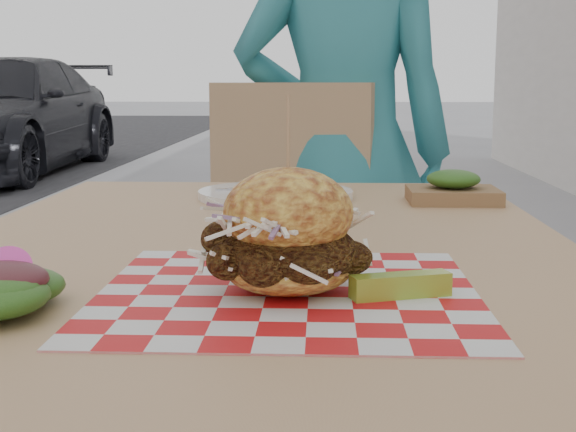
# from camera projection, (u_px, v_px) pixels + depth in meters

# --- Properties ---
(diner) EXTENTS (0.58, 0.40, 1.55)m
(diner) POSITION_uv_depth(u_px,v_px,m) (344.00, 152.00, 2.04)
(diner) COLOR teal
(diner) RESTS_ON ground
(patio_table) EXTENTS (0.80, 1.20, 0.75)m
(patio_table) POSITION_uv_depth(u_px,v_px,m) (259.00, 299.00, 1.04)
(patio_table) COLOR tan
(patio_table) RESTS_ON ground
(patio_chair) EXTENTS (0.52, 0.53, 0.95)m
(patio_chair) POSITION_uv_depth(u_px,v_px,m) (299.00, 248.00, 1.95)
(patio_chair) COLOR tan
(patio_chair) RESTS_ON ground
(paper_liner) EXTENTS (0.36, 0.36, 0.00)m
(paper_liner) POSITION_uv_depth(u_px,v_px,m) (288.00, 292.00, 0.77)
(paper_liner) COLOR red
(paper_liner) RESTS_ON patio_table
(sandwich) EXTENTS (0.16, 0.16, 0.19)m
(sandwich) POSITION_uv_depth(u_px,v_px,m) (288.00, 238.00, 0.76)
(sandwich) COLOR #F2B944
(sandwich) RESTS_ON paper_liner
(pickle_spear) EXTENTS (0.10, 0.05, 0.02)m
(pickle_spear) POSITION_uv_depth(u_px,v_px,m) (401.00, 285.00, 0.74)
(pickle_spear) COLOR #92AB31
(pickle_spear) RESTS_ON paper_liner
(place_setting) EXTENTS (0.27, 0.27, 0.02)m
(place_setting) POSITION_uv_depth(u_px,v_px,m) (276.00, 194.00, 1.40)
(place_setting) COLOR white
(place_setting) RESTS_ON patio_table
(kraft_tray) EXTENTS (0.15, 0.12, 0.06)m
(kraft_tray) POSITION_uv_depth(u_px,v_px,m) (453.00, 189.00, 1.35)
(kraft_tray) COLOR brown
(kraft_tray) RESTS_ON patio_table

